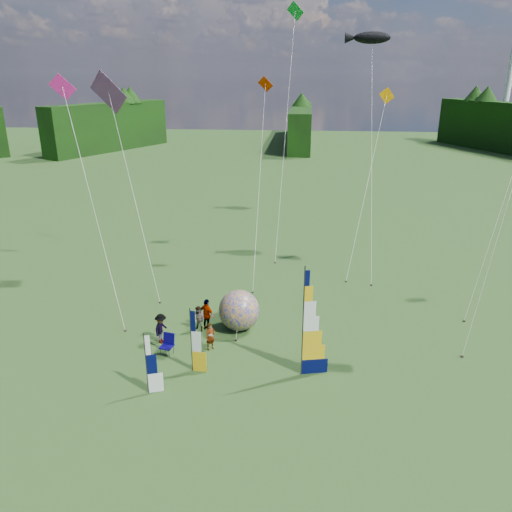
# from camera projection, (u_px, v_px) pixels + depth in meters

# --- Properties ---
(ground) EXTENTS (220.00, 220.00, 0.00)m
(ground) POSITION_uv_depth(u_px,v_px,m) (270.00, 404.00, 22.11)
(ground) COLOR #395724
(ground) RESTS_ON ground
(treeline_ring) EXTENTS (210.00, 210.00, 8.00)m
(treeline_ring) POSITION_uv_depth(u_px,v_px,m) (270.00, 324.00, 20.73)
(treeline_ring) COLOR #0F3708
(treeline_ring) RESTS_ON ground
(turbine_right) EXTENTS (8.00, 1.20, 30.00)m
(turbine_right) POSITION_uv_depth(u_px,v_px,m) (512.00, 66.00, 107.92)
(turbine_right) COLOR silver
(turbine_right) RESTS_ON ground
(feather_banner_main) EXTENTS (1.45, 0.42, 5.46)m
(feather_banner_main) POSITION_uv_depth(u_px,v_px,m) (303.00, 324.00, 23.35)
(feather_banner_main) COLOR #040839
(feather_banner_main) RESTS_ON ground
(side_banner_left) EXTENTS (0.93, 0.19, 3.30)m
(side_banner_left) POSITION_uv_depth(u_px,v_px,m) (191.00, 341.00, 24.02)
(side_banner_left) COLOR gold
(side_banner_left) RESTS_ON ground
(side_banner_far) EXTENTS (0.88, 0.39, 2.98)m
(side_banner_far) POSITION_uv_depth(u_px,v_px,m) (146.00, 365.00, 22.35)
(side_banner_far) COLOR white
(side_banner_far) RESTS_ON ground
(bol_inflatable) EXTENTS (2.89, 2.89, 2.33)m
(bol_inflatable) POSITION_uv_depth(u_px,v_px,m) (239.00, 310.00, 28.20)
(bol_inflatable) COLOR #002199
(bol_inflatable) RESTS_ON ground
(spectator_a) EXTENTS (0.65, 0.65, 1.52)m
(spectator_a) POSITION_uv_depth(u_px,v_px,m) (210.00, 337.00, 26.23)
(spectator_a) COLOR #66594C
(spectator_a) RESTS_ON ground
(spectator_b) EXTENTS (0.82, 0.61, 1.51)m
(spectator_b) POSITION_uv_depth(u_px,v_px,m) (199.00, 319.00, 28.10)
(spectator_b) COLOR #66594C
(spectator_b) RESTS_ON ground
(spectator_c) EXTENTS (0.61, 1.15, 1.69)m
(spectator_c) POSITION_uv_depth(u_px,v_px,m) (161.00, 329.00, 26.87)
(spectator_c) COLOR #66594C
(spectator_c) RESTS_ON ground
(spectator_d) EXTENTS (1.17, 0.99, 1.89)m
(spectator_d) POSITION_uv_depth(u_px,v_px,m) (207.00, 315.00, 28.18)
(spectator_d) COLOR #66594C
(spectator_d) RESTS_ON ground
(camp_chair) EXTENTS (0.80, 0.80, 1.16)m
(camp_chair) POSITION_uv_depth(u_px,v_px,m) (167.00, 345.00, 25.74)
(camp_chair) COLOR #05003F
(camp_chair) RESTS_ON ground
(kite_whale) EXTENTS (3.79, 14.79, 17.99)m
(kite_whale) POSITION_uv_depth(u_px,v_px,m) (373.00, 142.00, 36.57)
(kite_whale) COLOR black
(kite_whale) RESTS_ON ground
(kite_rainbow_delta) EXTENTS (12.23, 13.37, 14.98)m
(kite_rainbow_delta) POSITION_uv_depth(u_px,v_px,m) (132.00, 176.00, 32.27)
(kite_rainbow_delta) COLOR red
(kite_rainbow_delta) RESTS_ON ground
(small_kite_red) EXTENTS (4.06, 10.95, 13.96)m
(small_kite_red) POSITION_uv_depth(u_px,v_px,m) (259.00, 176.00, 34.92)
(small_kite_red) COLOR red
(small_kite_red) RESTS_ON ground
(small_kite_orange) EXTENTS (8.88, 12.26, 13.19)m
(small_kite_orange) POSITION_uv_depth(u_px,v_px,m) (368.00, 177.00, 36.67)
(small_kite_orange) COLOR orange
(small_kite_orange) RESTS_ON ground
(small_kite_yellow) EXTENTS (8.11, 9.96, 12.43)m
(small_kite_yellow) POSITION_uv_depth(u_px,v_px,m) (501.00, 206.00, 30.15)
(small_kite_yellow) COLOR #FEFF00
(small_kite_yellow) RESTS_ON ground
(small_kite_pink) EXTENTS (8.97, 9.74, 14.28)m
(small_kite_pink) POSITION_uv_depth(u_px,v_px,m) (92.00, 196.00, 28.70)
(small_kite_pink) COLOR #DC1C86
(small_kite_pink) RESTS_ON ground
(small_kite_green) EXTENTS (8.26, 13.45, 19.92)m
(small_kite_green) POSITION_uv_depth(u_px,v_px,m) (286.00, 123.00, 39.87)
(small_kite_green) COLOR #0F9C29
(small_kite_green) RESTS_ON ground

